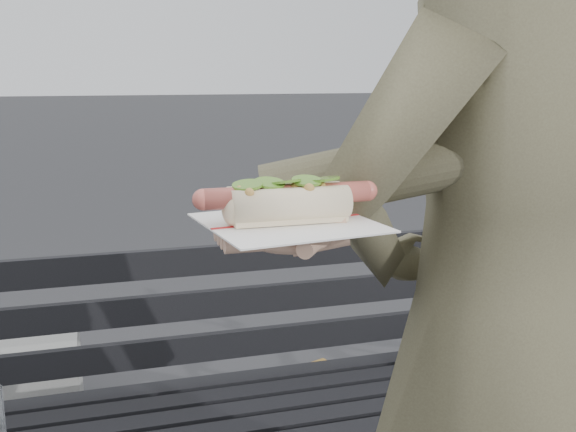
% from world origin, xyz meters
% --- Properties ---
extents(park_bench, '(1.50, 0.44, 0.88)m').
position_xyz_m(park_bench, '(0.03, 0.80, 0.52)').
color(park_bench, black).
rests_on(park_bench, ground).
extents(person, '(0.75, 0.59, 1.82)m').
position_xyz_m(person, '(0.32, 0.00, 0.91)').
color(person, '#4C4732').
rests_on(person, ground).
extents(held_hotdog, '(0.62, 0.32, 0.20)m').
position_xyz_m(held_hotdog, '(0.13, -0.05, 1.21)').
color(held_hotdog, '#4C4732').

